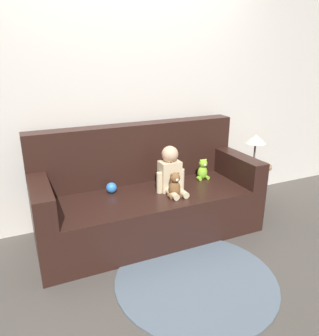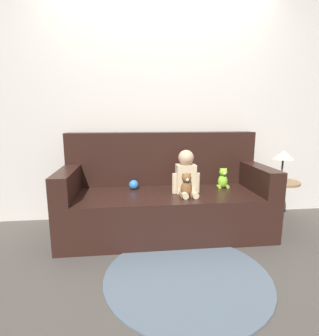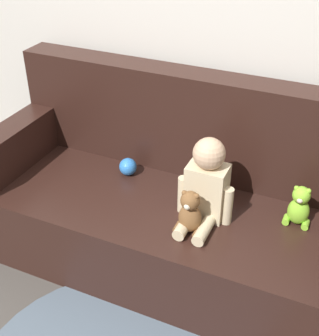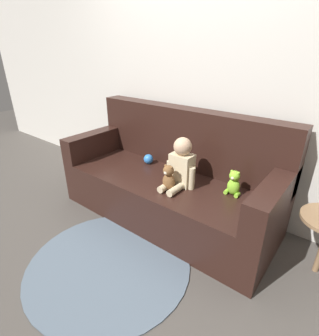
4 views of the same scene
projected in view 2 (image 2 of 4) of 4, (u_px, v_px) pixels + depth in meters
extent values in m
plane|color=#4C4742|center=(166.00, 232.00, 2.70)|extent=(12.00, 12.00, 0.00)
cube|color=silver|center=(160.00, 104.00, 2.93)|extent=(8.00, 0.05, 2.60)
cube|color=black|center=(166.00, 212.00, 2.66)|extent=(2.03, 0.82, 0.43)
cube|color=black|center=(162.00, 158.00, 2.87)|extent=(2.03, 0.18, 0.57)
cube|color=black|center=(69.00, 182.00, 2.49)|extent=(0.16, 0.82, 0.25)
cube|color=black|center=(256.00, 177.00, 2.70)|extent=(0.16, 0.82, 0.25)
cube|color=beige|center=(186.00, 178.00, 2.58)|extent=(0.19, 0.13, 0.28)
sphere|color=tan|center=(186.00, 158.00, 2.54)|extent=(0.15, 0.15, 0.15)
cylinder|color=beige|center=(184.00, 194.00, 2.44)|extent=(0.06, 0.17, 0.06)
cylinder|color=beige|center=(194.00, 193.00, 2.45)|extent=(0.06, 0.17, 0.06)
cylinder|color=beige|center=(175.00, 183.00, 2.55)|extent=(0.05, 0.05, 0.19)
cylinder|color=beige|center=(197.00, 183.00, 2.58)|extent=(0.05, 0.05, 0.19)
ellipsoid|color=brown|center=(186.00, 189.00, 2.44)|extent=(0.11, 0.09, 0.15)
sphere|color=brown|center=(187.00, 178.00, 2.41)|extent=(0.09, 0.09, 0.09)
sphere|color=brown|center=(184.00, 175.00, 2.41)|extent=(0.03, 0.03, 0.03)
sphere|color=brown|center=(190.00, 174.00, 2.41)|extent=(0.03, 0.03, 0.03)
sphere|color=beige|center=(187.00, 180.00, 2.38)|extent=(0.03, 0.03, 0.03)
cylinder|color=brown|center=(181.00, 195.00, 2.43)|extent=(0.04, 0.06, 0.04)
cylinder|color=brown|center=(192.00, 195.00, 2.44)|extent=(0.04, 0.06, 0.04)
ellipsoid|color=#8CD133|center=(223.00, 181.00, 2.75)|extent=(0.10, 0.08, 0.14)
sphere|color=#8CD133|center=(223.00, 172.00, 2.72)|extent=(0.08, 0.08, 0.08)
sphere|color=#8CD133|center=(221.00, 169.00, 2.72)|extent=(0.02, 0.02, 0.02)
sphere|color=#8CD133|center=(226.00, 169.00, 2.72)|extent=(0.02, 0.02, 0.02)
sphere|color=beige|center=(224.00, 174.00, 2.69)|extent=(0.03, 0.03, 0.03)
cylinder|color=#8CD133|center=(219.00, 187.00, 2.74)|extent=(0.03, 0.05, 0.03)
cylinder|color=#8CD133|center=(227.00, 186.00, 2.75)|extent=(0.03, 0.05, 0.03)
sphere|color=#337FDB|center=(134.00, 185.00, 2.69)|extent=(0.10, 0.10, 0.10)
cylinder|color=slate|center=(187.00, 276.00, 1.94)|extent=(1.23, 1.23, 0.01)
cylinder|color=#93704C|center=(281.00, 182.00, 2.88)|extent=(0.39, 0.39, 0.03)
cylinder|color=#93704C|center=(279.00, 202.00, 2.93)|extent=(0.04, 0.04, 0.44)
cylinder|color=#4C4742|center=(281.00, 180.00, 2.88)|extent=(0.12, 0.12, 0.03)
cylinder|color=#4C4742|center=(282.00, 169.00, 2.85)|extent=(0.02, 0.02, 0.22)
cone|color=beige|center=(283.00, 155.00, 2.82)|extent=(0.22, 0.22, 0.09)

